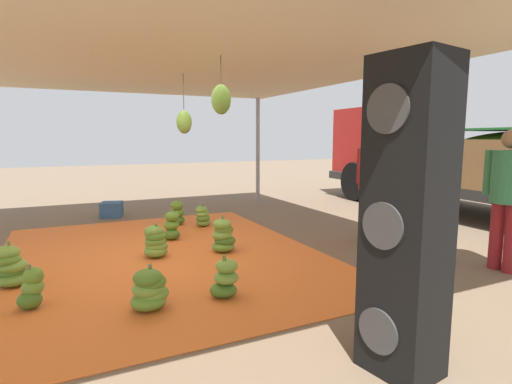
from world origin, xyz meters
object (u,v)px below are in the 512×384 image
at_px(speaker_stack, 406,220).
at_px(banana_bunch_1, 177,214).
at_px(banana_bunch_0, 32,289).
at_px(banana_bunch_5, 149,290).
at_px(cargo_truck_main, 458,157).
at_px(banana_bunch_8, 225,279).
at_px(banana_bunch_7, 172,226).
at_px(banana_bunch_3, 223,236).
at_px(worker_0, 508,189).
at_px(worker_2, 371,179).
at_px(banana_bunch_2, 155,242).
at_px(crate_0, 112,210).
at_px(banana_bunch_6, 10,267).
at_px(banana_bunch_4, 203,217).

bearing_deg(speaker_stack, banana_bunch_1, -177.77).
xyz_separation_m(banana_bunch_0, banana_bunch_5, (0.51, 1.02, 0.00)).
relative_size(cargo_truck_main, speaker_stack, 3.29).
relative_size(banana_bunch_8, cargo_truck_main, 0.06).
height_order(banana_bunch_7, banana_bunch_8, banana_bunch_7).
xyz_separation_m(banana_bunch_1, banana_bunch_5, (3.56, -1.19, -0.02)).
distance_m(banana_bunch_3, worker_0, 3.69).
bearing_deg(banana_bunch_7, speaker_stack, 7.45).
xyz_separation_m(banana_bunch_3, cargo_truck_main, (-0.82, 5.88, 0.98)).
relative_size(banana_bunch_0, worker_2, 0.25).
bearing_deg(banana_bunch_2, crate_0, -175.85).
relative_size(banana_bunch_6, cargo_truck_main, 0.07).
relative_size(banana_bunch_2, cargo_truck_main, 0.07).
xyz_separation_m(banana_bunch_3, speaker_stack, (3.31, 0.06, 0.85)).
height_order(banana_bunch_6, banana_bunch_8, banana_bunch_6).
bearing_deg(banana_bunch_7, cargo_truck_main, 88.29).
xyz_separation_m(banana_bunch_0, banana_bunch_3, (-1.02, 2.35, 0.04)).
bearing_deg(speaker_stack, banana_bunch_0, -133.56).
height_order(banana_bunch_2, banana_bunch_7, banana_bunch_7).
bearing_deg(banana_bunch_3, crate_0, -160.95).
relative_size(banana_bunch_3, banana_bunch_8, 1.19).
xyz_separation_m(banana_bunch_6, worker_2, (0.21, 4.88, 0.78)).
xyz_separation_m(banana_bunch_1, speaker_stack, (5.34, 0.21, 0.86)).
relative_size(worker_2, crate_0, 4.03).
height_order(banana_bunch_6, worker_0, worker_0).
height_order(cargo_truck_main, worker_2, cargo_truck_main).
bearing_deg(banana_bunch_3, banana_bunch_1, -175.90).
xyz_separation_m(banana_bunch_1, banana_bunch_3, (2.03, 0.15, 0.01)).
relative_size(banana_bunch_5, speaker_stack, 0.22).
xyz_separation_m(worker_2, crate_0, (-3.86, -3.45, -0.84)).
distance_m(banana_bunch_2, banana_bunch_6, 1.71).
xyz_separation_m(banana_bunch_5, banana_bunch_7, (-2.54, 0.83, 0.02)).
bearing_deg(banana_bunch_4, banana_bunch_6, -55.73).
bearing_deg(speaker_stack, banana_bunch_2, -163.87).
relative_size(banana_bunch_3, crate_0, 1.22).
height_order(banana_bunch_8, cargo_truck_main, cargo_truck_main).
xyz_separation_m(banana_bunch_0, banana_bunch_2, (-1.16, 1.41, 0.02)).
distance_m(banana_bunch_5, banana_bunch_7, 2.67).
distance_m(banana_bunch_8, worker_0, 3.57).
height_order(banana_bunch_8, speaker_stack, speaker_stack).
relative_size(banana_bunch_3, cargo_truck_main, 0.07).
xyz_separation_m(banana_bunch_3, banana_bunch_6, (0.26, -2.60, -0.01)).
distance_m(banana_bunch_3, cargo_truck_main, 6.02).
bearing_deg(crate_0, worker_0, 35.35).
relative_size(banana_bunch_7, worker_0, 0.28).
height_order(banana_bunch_6, crate_0, banana_bunch_6).
height_order(banana_bunch_4, banana_bunch_6, banana_bunch_6).
relative_size(banana_bunch_6, crate_0, 1.18).
bearing_deg(banana_bunch_0, banana_bunch_4, 136.21).
distance_m(banana_bunch_8, cargo_truck_main, 6.95).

